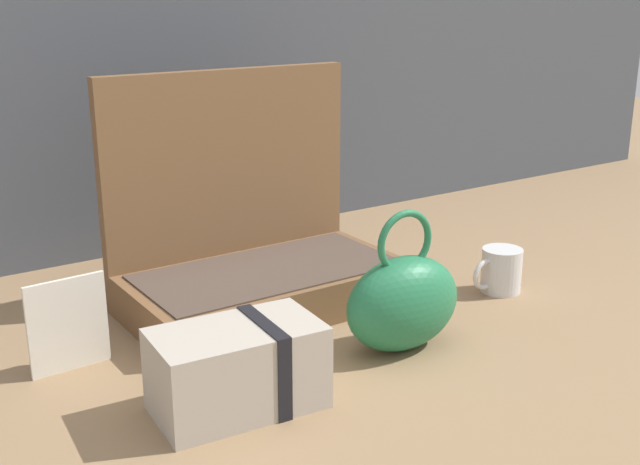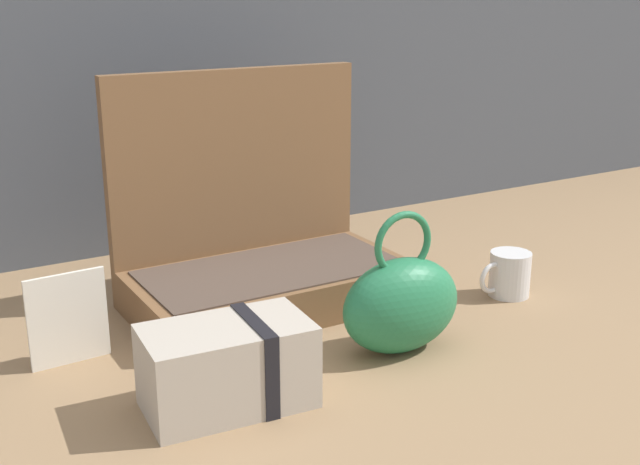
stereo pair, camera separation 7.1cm
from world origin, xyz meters
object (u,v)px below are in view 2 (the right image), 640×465
at_px(open_suitcase, 259,250).
at_px(info_card_left, 68,319).
at_px(teal_pouch_handbag, 401,303).
at_px(coffee_mug, 509,274).
at_px(cream_toiletry_bag, 230,366).

bearing_deg(open_suitcase, info_card_left, -167.11).
relative_size(open_suitcase, teal_pouch_handbag, 2.14).
relative_size(open_suitcase, coffee_mug, 4.45).
xyz_separation_m(open_suitcase, info_card_left, (-0.36, -0.08, -0.02)).
xyz_separation_m(teal_pouch_handbag, coffee_mug, (0.31, 0.09, -0.04)).
height_order(teal_pouch_handbag, cream_toiletry_bag, teal_pouch_handbag).
height_order(cream_toiletry_bag, info_card_left, info_card_left).
bearing_deg(cream_toiletry_bag, teal_pouch_handbag, 3.80).
height_order(open_suitcase, info_card_left, open_suitcase).
xyz_separation_m(cream_toiletry_bag, coffee_mug, (0.60, 0.11, -0.02)).
distance_m(cream_toiletry_bag, coffee_mug, 0.61).
xyz_separation_m(cream_toiletry_bag, info_card_left, (-0.15, 0.24, 0.01)).
distance_m(teal_pouch_handbag, coffee_mug, 0.32).
xyz_separation_m(coffee_mug, info_card_left, (-0.76, 0.13, 0.03)).
bearing_deg(cream_toiletry_bag, info_card_left, 122.74).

